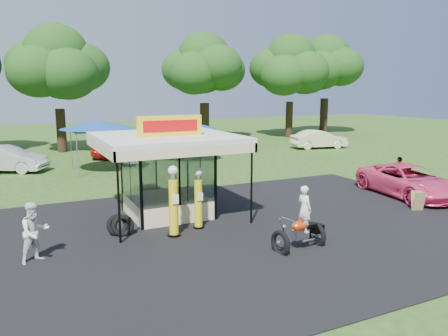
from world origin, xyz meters
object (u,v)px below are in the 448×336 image
at_px(bg_car_b, 126,148).
at_px(bg_car_e, 319,139).
at_px(gas_pump_right, 198,200).
at_px(bg_car_a, 6,159).
at_px(motorcycle, 302,224).
at_px(kiosk_car, 152,193).
at_px(spectator_east_b, 399,171).
at_px(tent_east, 187,125).
at_px(bg_car_c, 171,149).
at_px(gas_pump_left, 174,203).
at_px(pink_sedan, 409,181).
at_px(spectator_west, 35,232).
at_px(tent_west, 98,125).
at_px(a_frame_sign, 418,201).
at_px(gas_station_kiosk, 167,174).

distance_m(bg_car_b, bg_car_e, 16.87).
height_order(gas_pump_right, bg_car_a, gas_pump_right).
distance_m(motorcycle, bg_car_a, 21.29).
distance_m(kiosk_car, spectator_east_b, 13.42).
height_order(spectator_east_b, tent_east, tent_east).
height_order(kiosk_car, bg_car_c, bg_car_c).
relative_size(gas_pump_left, pink_sedan, 0.46).
bearing_deg(bg_car_c, bg_car_a, 115.16).
bearing_deg(bg_car_a, spectator_west, -148.11).
distance_m(pink_sedan, tent_east, 15.84).
bearing_deg(tent_west, a_frame_sign, -55.82).
height_order(spectator_east_b, bg_car_e, bg_car_e).
bearing_deg(gas_pump_left, a_frame_sign, -7.74).
bearing_deg(gas_station_kiosk, kiosk_car, 90.00).
relative_size(motorcycle, a_frame_sign, 2.56).
height_order(gas_pump_left, kiosk_car, gas_pump_left).
bearing_deg(spectator_west, pink_sedan, -21.95).
bearing_deg(spectator_east_b, gas_pump_left, -2.71).
bearing_deg(gas_pump_right, pink_sedan, 0.86).
relative_size(bg_car_b, tent_west, 1.13).
relative_size(motorcycle, tent_west, 0.47).
xyz_separation_m(bg_car_c, bg_car_e, (13.77, -0.20, 0.08)).
bearing_deg(tent_east, spectator_west, -125.25).
height_order(bg_car_b, tent_east, tent_east).
distance_m(bg_car_c, tent_west, 6.84).
height_order(gas_pump_right, pink_sedan, gas_pump_right).
bearing_deg(spectator_east_b, a_frame_sign, 37.39).
xyz_separation_m(spectator_west, tent_east, (11.01, 15.57, 1.69)).
xyz_separation_m(bg_car_a, tent_east, (11.90, -1.19, 1.80)).
height_order(motorcycle, tent_west, tent_west).
bearing_deg(bg_car_e, pink_sedan, 166.04).
bearing_deg(motorcycle, pink_sedan, 15.32).
distance_m(spectator_west, bg_car_a, 16.79).
height_order(bg_car_e, tent_east, tent_east).
height_order(motorcycle, bg_car_c, motorcycle).
distance_m(motorcycle, kiosk_car, 8.28).
distance_m(a_frame_sign, spectator_west, 15.17).
distance_m(motorcycle, tent_east, 18.52).
bearing_deg(gas_pump_right, tent_east, 70.19).
bearing_deg(motorcycle, bg_car_a, 107.96).
xyz_separation_m(spectator_west, spectator_east_b, (18.44, 2.99, -0.15)).
height_order(a_frame_sign, bg_car_a, bg_car_a).
distance_m(gas_pump_right, kiosk_car, 4.46).
bearing_deg(gas_pump_right, spectator_east_b, 9.67).
bearing_deg(spectator_east_b, motorcycle, 14.57).
xyz_separation_m(kiosk_car, bg_car_e, (18.90, 11.96, 0.33)).
distance_m(gas_station_kiosk, bg_car_b, 16.27).
height_order(kiosk_car, bg_car_a, bg_car_a).
bearing_deg(bg_car_a, bg_car_e, -60.26).
relative_size(gas_station_kiosk, pink_sedan, 0.97).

